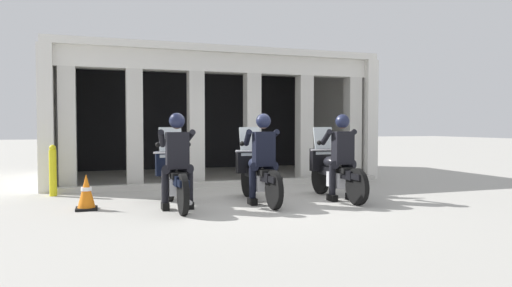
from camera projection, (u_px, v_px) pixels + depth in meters
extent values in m
plane|color=#A8A59E|center=(217.00, 182.00, 11.18)|extent=(80.00, 80.00, 0.00)
cube|color=black|center=(190.00, 121.00, 14.93)|extent=(7.89, 0.24, 3.06)
cube|color=silver|center=(224.00, 63.00, 10.81)|extent=(7.89, 0.36, 0.44)
cube|color=silver|center=(205.00, 62.00, 12.76)|extent=(7.89, 4.85, 0.16)
cube|color=silver|center=(56.00, 120.00, 11.58)|extent=(0.30, 4.85, 3.06)
cube|color=silver|center=(329.00, 121.00, 14.07)|extent=(0.30, 4.85, 3.06)
cube|color=beige|center=(67.00, 129.00, 9.76)|extent=(0.35, 0.36, 2.62)
cube|color=beige|center=(134.00, 129.00, 10.20)|extent=(0.35, 0.36, 2.62)
cube|color=beige|center=(196.00, 128.00, 10.65)|extent=(0.35, 0.36, 2.62)
cube|color=beige|center=(252.00, 128.00, 11.09)|extent=(0.35, 0.36, 2.62)
cube|color=beige|center=(304.00, 128.00, 11.54)|extent=(0.35, 0.36, 2.62)
cube|color=beige|center=(352.00, 128.00, 11.98)|extent=(0.35, 0.36, 2.62)
cube|color=#B7B5AD|center=(230.00, 184.00, 10.45)|extent=(7.49, 0.24, 0.12)
cylinder|color=black|center=(170.00, 184.00, 8.37)|extent=(0.09, 0.64, 0.64)
cylinder|color=black|center=(183.00, 194.00, 7.05)|extent=(0.09, 0.64, 0.64)
cube|color=black|center=(170.00, 172.00, 8.36)|extent=(0.14, 0.44, 0.08)
cube|color=silver|center=(176.00, 186.00, 7.66)|extent=(0.28, 0.44, 0.28)
cube|color=black|center=(176.00, 178.00, 7.70)|extent=(0.18, 1.24, 0.16)
ellipsoid|color=#B2B2B7|center=(174.00, 166.00, 7.90)|extent=(0.26, 0.48, 0.22)
cube|color=black|center=(177.00, 175.00, 7.53)|extent=(0.24, 0.52, 0.10)
cube|color=black|center=(182.00, 182.00, 7.10)|extent=(0.16, 0.48, 0.10)
cylinder|color=silver|center=(170.00, 171.00, 8.31)|extent=(0.05, 0.24, 0.53)
cube|color=black|center=(170.00, 163.00, 8.24)|extent=(0.52, 0.16, 0.44)
sphere|color=silver|center=(170.00, 162.00, 8.34)|extent=(0.18, 0.18, 0.18)
cube|color=silver|center=(170.00, 142.00, 8.21)|extent=(0.40, 0.14, 0.54)
cylinder|color=silver|center=(171.00, 152.00, 8.14)|extent=(0.62, 0.04, 0.04)
cylinder|color=silver|center=(187.00, 200.00, 7.38)|extent=(0.07, 0.55, 0.07)
cube|color=black|center=(177.00, 150.00, 7.50)|extent=(0.36, 0.22, 0.60)
cube|color=#14193F|center=(176.00, 149.00, 7.61)|extent=(0.05, 0.02, 0.32)
sphere|color=#936B51|center=(177.00, 123.00, 7.50)|extent=(0.21, 0.21, 0.21)
sphere|color=#191E38|center=(177.00, 121.00, 7.50)|extent=(0.26, 0.26, 0.26)
cylinder|color=black|center=(186.00, 169.00, 7.57)|extent=(0.26, 0.29, 0.17)
cylinder|color=black|center=(189.00, 185.00, 7.60)|extent=(0.12, 0.12, 0.53)
cube|color=black|center=(189.00, 205.00, 7.62)|extent=(0.11, 0.26, 0.12)
cylinder|color=black|center=(169.00, 170.00, 7.48)|extent=(0.26, 0.29, 0.17)
cylinder|color=black|center=(165.00, 186.00, 7.47)|extent=(0.12, 0.12, 0.53)
cube|color=black|center=(165.00, 206.00, 7.49)|extent=(0.11, 0.26, 0.12)
cylinder|color=black|center=(188.00, 138.00, 7.78)|extent=(0.19, 0.48, 0.31)
sphere|color=black|center=(188.00, 144.00, 7.99)|extent=(0.09, 0.09, 0.09)
cylinder|color=black|center=(162.00, 139.00, 7.64)|extent=(0.19, 0.48, 0.31)
sphere|color=black|center=(158.00, 145.00, 7.83)|extent=(0.09, 0.09, 0.09)
cylinder|color=black|center=(248.00, 180.00, 8.86)|extent=(0.09, 0.64, 0.64)
cylinder|color=black|center=(274.00, 190.00, 7.54)|extent=(0.09, 0.64, 0.64)
cube|color=black|center=(248.00, 170.00, 8.85)|extent=(0.14, 0.44, 0.08)
cube|color=silver|center=(261.00, 182.00, 8.15)|extent=(0.28, 0.44, 0.28)
cube|color=black|center=(260.00, 175.00, 8.19)|extent=(0.18, 1.24, 0.16)
ellipsoid|color=#1E2338|center=(256.00, 164.00, 8.39)|extent=(0.26, 0.48, 0.22)
cube|color=black|center=(263.00, 172.00, 8.02)|extent=(0.24, 0.52, 0.10)
cube|color=black|center=(273.00, 179.00, 7.59)|extent=(0.16, 0.48, 0.10)
cylinder|color=silver|center=(249.00, 168.00, 8.80)|extent=(0.05, 0.24, 0.53)
cube|color=black|center=(250.00, 161.00, 8.73)|extent=(0.52, 0.16, 0.44)
sphere|color=silver|center=(248.00, 160.00, 8.83)|extent=(0.18, 0.18, 0.18)
cube|color=silver|center=(250.00, 142.00, 8.70)|extent=(0.40, 0.14, 0.54)
cylinder|color=silver|center=(251.00, 151.00, 8.63)|extent=(0.62, 0.04, 0.04)
cylinder|color=silver|center=(274.00, 196.00, 7.87)|extent=(0.07, 0.55, 0.07)
cube|color=black|center=(264.00, 149.00, 7.99)|extent=(0.36, 0.22, 0.60)
cube|color=#14193F|center=(261.00, 147.00, 8.10)|extent=(0.05, 0.02, 0.32)
sphere|color=tan|center=(263.00, 123.00, 7.99)|extent=(0.21, 0.21, 0.21)
sphere|color=#191E38|center=(263.00, 121.00, 7.99)|extent=(0.26, 0.26, 0.26)
cylinder|color=black|center=(271.00, 166.00, 8.06)|extent=(0.26, 0.29, 0.17)
cylinder|color=black|center=(274.00, 182.00, 8.09)|extent=(0.12, 0.12, 0.53)
cube|color=black|center=(274.00, 200.00, 8.11)|extent=(0.11, 0.26, 0.12)
cylinder|color=black|center=(256.00, 167.00, 7.97)|extent=(0.26, 0.29, 0.17)
cylinder|color=black|center=(253.00, 183.00, 7.96)|extent=(0.12, 0.12, 0.53)
cube|color=black|center=(252.00, 201.00, 7.98)|extent=(0.11, 0.26, 0.12)
cylinder|color=black|center=(271.00, 138.00, 8.27)|extent=(0.19, 0.48, 0.31)
sphere|color=black|center=(269.00, 143.00, 8.48)|extent=(0.09, 0.09, 0.09)
cylinder|color=black|center=(248.00, 138.00, 8.12)|extent=(0.19, 0.48, 0.31)
sphere|color=black|center=(242.00, 144.00, 8.31)|extent=(0.09, 0.09, 0.09)
cylinder|color=black|center=(320.00, 178.00, 9.26)|extent=(0.09, 0.64, 0.64)
cylinder|color=black|center=(357.00, 187.00, 7.94)|extent=(0.09, 0.64, 0.64)
cube|color=black|center=(320.00, 168.00, 9.25)|extent=(0.14, 0.44, 0.08)
cube|color=silver|center=(339.00, 180.00, 8.55)|extent=(0.28, 0.44, 0.28)
cube|color=black|center=(337.00, 172.00, 8.59)|extent=(0.18, 1.24, 0.16)
ellipsoid|color=black|center=(332.00, 162.00, 8.79)|extent=(0.26, 0.48, 0.22)
cube|color=black|center=(342.00, 170.00, 8.42)|extent=(0.24, 0.52, 0.10)
cube|color=black|center=(355.00, 176.00, 7.99)|extent=(0.16, 0.48, 0.10)
cylinder|color=silver|center=(322.00, 166.00, 9.19)|extent=(0.05, 0.24, 0.53)
cube|color=black|center=(323.00, 160.00, 9.13)|extent=(0.52, 0.16, 0.44)
sphere|color=silver|center=(321.00, 158.00, 9.22)|extent=(0.18, 0.18, 0.18)
cube|color=silver|center=(324.00, 141.00, 9.10)|extent=(0.40, 0.14, 0.54)
cylinder|color=silver|center=(325.00, 150.00, 9.03)|extent=(0.62, 0.04, 0.04)
cylinder|color=silver|center=(354.00, 192.00, 8.26)|extent=(0.07, 0.55, 0.07)
cube|color=black|center=(343.00, 148.00, 8.38)|extent=(0.36, 0.22, 0.60)
cube|color=black|center=(340.00, 146.00, 8.50)|extent=(0.05, 0.02, 0.32)
sphere|color=#936B51|center=(342.00, 123.00, 8.38)|extent=(0.21, 0.21, 0.21)
sphere|color=#191E38|center=(342.00, 121.00, 8.38)|extent=(0.26, 0.26, 0.26)
cylinder|color=black|center=(349.00, 164.00, 8.46)|extent=(0.26, 0.29, 0.17)
cylinder|color=black|center=(352.00, 179.00, 8.49)|extent=(0.12, 0.12, 0.53)
cube|color=black|center=(351.00, 197.00, 8.51)|extent=(0.11, 0.26, 0.12)
cylinder|color=black|center=(335.00, 165.00, 8.37)|extent=(0.26, 0.29, 0.17)
cylinder|color=black|center=(332.00, 180.00, 8.36)|extent=(0.12, 0.12, 0.53)
cube|color=black|center=(332.00, 198.00, 8.38)|extent=(0.11, 0.26, 0.12)
cylinder|color=black|center=(347.00, 137.00, 8.66)|extent=(0.19, 0.48, 0.31)
sphere|color=black|center=(343.00, 142.00, 8.88)|extent=(0.09, 0.09, 0.09)
cylinder|color=black|center=(326.00, 137.00, 8.52)|extent=(0.19, 0.48, 0.31)
sphere|color=black|center=(319.00, 143.00, 8.71)|extent=(0.09, 0.09, 0.09)
cube|color=black|center=(87.00, 209.00, 7.50)|extent=(0.34, 0.34, 0.04)
cone|color=orange|center=(86.00, 191.00, 7.49)|extent=(0.28, 0.28, 0.55)
cylinder|color=white|center=(86.00, 189.00, 7.49)|extent=(0.17, 0.17, 0.06)
cylinder|color=yellow|center=(53.00, 173.00, 8.96)|extent=(0.14, 0.14, 0.90)
sphere|color=yellow|center=(53.00, 148.00, 8.94)|extent=(0.13, 0.13, 0.13)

